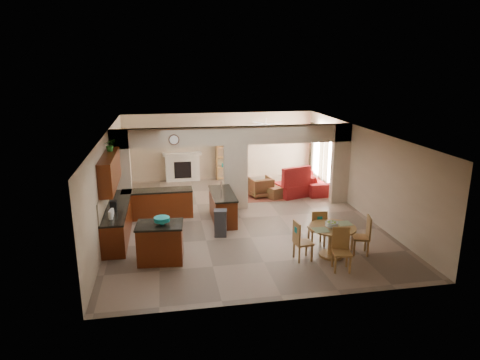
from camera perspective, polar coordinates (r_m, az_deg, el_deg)
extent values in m
plane|color=#7B6755|center=(13.73, 0.12, -5.09)|extent=(10.00, 10.00, 0.00)
plane|color=white|center=(13.02, 0.13, 6.54)|extent=(10.00, 10.00, 0.00)
plane|color=tan|center=(18.13, -2.71, 4.54)|extent=(8.00, 0.00, 8.00)
plane|color=tan|center=(8.69, 6.09, -7.75)|extent=(8.00, 0.00, 8.00)
plane|color=tan|center=(13.21, -17.20, -0.24)|extent=(0.00, 10.00, 10.00)
plane|color=tan|center=(14.54, 15.83, 1.26)|extent=(0.00, 10.00, 10.00)
cube|color=tan|center=(14.14, -15.54, 0.89)|extent=(0.60, 0.25, 2.80)
cube|color=tan|center=(14.33, -0.59, 0.42)|extent=(0.80, 0.25, 2.20)
cube|color=tan|center=(15.30, 13.21, 2.12)|extent=(0.60, 0.25, 2.80)
cube|color=tan|center=(14.04, -0.61, 5.95)|extent=(8.00, 0.25, 0.60)
cube|color=#471B08|center=(12.71, -15.92, -5.35)|extent=(0.60, 3.20, 0.86)
cube|color=black|center=(12.56, -16.07, -3.40)|extent=(0.62, 3.22, 0.05)
cube|color=tan|center=(12.50, -17.45, -2.09)|extent=(0.02, 3.20, 0.55)
cube|color=#471B08|center=(13.93, -10.90, -3.19)|extent=(2.20, 0.60, 0.86)
cube|color=black|center=(13.80, -11.00, -1.40)|extent=(2.22, 0.62, 0.05)
cube|color=#471B08|center=(12.29, -16.98, 1.15)|extent=(0.35, 2.40, 0.90)
cube|color=#471B08|center=(13.40, -2.33, -3.66)|extent=(0.65, 1.80, 0.86)
cube|color=black|center=(13.26, -2.35, -1.81)|extent=(0.70, 1.85, 0.05)
cube|color=silver|center=(12.61, -1.79, -4.95)|extent=(0.58, 0.04, 0.70)
cylinder|color=#482618|center=(13.71, -8.80, 5.33)|extent=(0.34, 0.03, 0.34)
cube|color=brown|center=(15.91, 3.03, -2.19)|extent=(1.60, 1.30, 0.01)
cube|color=beige|center=(18.02, -7.66, 1.59)|extent=(1.40, 0.28, 1.10)
cube|color=black|center=(17.89, -7.64, 1.33)|extent=(0.70, 0.04, 0.70)
cube|color=beige|center=(17.87, -7.73, 3.44)|extent=(1.60, 0.35, 0.10)
cube|color=#A06F37|center=(18.10, -1.52, 2.93)|extent=(1.00, 0.32, 1.80)
cube|color=white|center=(16.61, 12.28, 2.50)|extent=(0.02, 0.90, 1.90)
cube|color=white|center=(18.16, 10.26, 3.69)|extent=(0.02, 0.90, 1.90)
cube|color=white|center=(17.41, 11.20, 2.64)|extent=(0.02, 0.70, 2.10)
cube|color=#391717|center=(16.06, 12.95, 2.02)|extent=(0.10, 0.28, 2.30)
cube|color=#391717|center=(17.14, 11.40, 2.94)|extent=(0.10, 0.28, 2.30)
cube|color=#391717|center=(17.60, 10.81, 3.29)|extent=(0.10, 0.28, 2.30)
cube|color=#391717|center=(18.70, 9.52, 4.06)|extent=(0.10, 0.28, 2.30)
cylinder|color=white|center=(16.27, 3.47, 7.43)|extent=(1.00, 1.00, 0.10)
cube|color=#471B08|center=(10.90, -10.56, -8.32)|extent=(1.15, 0.85, 0.94)
cube|color=black|center=(10.71, -10.69, -5.90)|extent=(1.20, 0.91, 0.05)
cylinder|color=teal|center=(10.64, -10.37, -5.36)|extent=(0.38, 0.38, 0.18)
cube|color=#2F2F32|center=(12.24, -2.61, -5.90)|extent=(0.39, 0.34, 0.72)
cylinder|color=#A06F37|center=(11.09, 12.24, -6.20)|extent=(1.18, 1.18, 0.04)
cylinder|color=#A06F37|center=(11.23, 12.13, -8.02)|extent=(0.17, 0.17, 0.77)
cylinder|color=#A06F37|center=(11.38, 12.02, -9.74)|extent=(0.60, 0.60, 0.06)
cylinder|color=#81AD25|center=(10.97, 12.12, -5.85)|extent=(0.32, 0.32, 0.17)
imported|color=maroon|center=(16.96, 9.48, -0.02)|extent=(2.50, 1.08, 0.72)
cube|color=maroon|center=(16.10, 7.04, -1.22)|extent=(1.41, 1.27, 0.47)
imported|color=maroon|center=(15.82, 2.75, -0.91)|extent=(0.92, 0.93, 0.74)
cube|color=maroon|center=(15.74, 4.69, -1.64)|extent=(0.75, 0.75, 0.42)
imported|color=#205316|center=(12.68, -16.94, 4.48)|extent=(0.38, 0.35, 0.36)
cube|color=#A06F37|center=(11.83, 10.20, -6.45)|extent=(0.45, 0.45, 0.05)
cube|color=#A06F37|center=(12.12, 10.70, -7.11)|extent=(0.04, 0.04, 0.44)
cube|color=#A06F37|center=(12.02, 9.14, -7.22)|extent=(0.04, 0.04, 0.44)
cube|color=#A06F37|center=(11.82, 11.18, -7.73)|extent=(0.04, 0.04, 0.44)
cube|color=#A06F37|center=(11.72, 9.58, -7.85)|extent=(0.04, 0.04, 0.44)
cube|color=#A06F37|center=(11.55, 10.54, -5.41)|extent=(0.42, 0.07, 0.55)
cube|color=teal|center=(11.51, 10.59, -5.13)|extent=(0.14, 0.02, 0.14)
cube|color=#A06F37|center=(11.53, 15.76, -7.39)|extent=(0.51, 0.51, 0.05)
cube|color=#A06F37|center=(11.74, 14.70, -8.11)|extent=(0.04, 0.04, 0.44)
cube|color=#A06F37|center=(11.44, 14.99, -8.78)|extent=(0.04, 0.04, 0.44)
cube|color=#A06F37|center=(11.81, 16.34, -8.10)|extent=(0.04, 0.04, 0.44)
cube|color=#A06F37|center=(11.50, 16.67, -8.77)|extent=(0.04, 0.04, 0.44)
cube|color=#A06F37|center=(11.46, 16.80, -6.00)|extent=(0.15, 0.42, 0.55)
cube|color=teal|center=(11.44, 16.95, -5.67)|extent=(0.05, 0.14, 0.14)
cube|color=#A06F37|center=(10.55, 13.41, -9.43)|extent=(0.49, 0.49, 0.05)
cube|color=#A06F37|center=(10.46, 12.60, -10.99)|extent=(0.04, 0.04, 0.44)
cube|color=#A06F37|center=(10.53, 14.45, -10.92)|extent=(0.04, 0.04, 0.44)
cube|color=#A06F37|center=(10.76, 12.24, -10.19)|extent=(0.04, 0.04, 0.44)
cube|color=#A06F37|center=(10.83, 14.03, -10.13)|extent=(0.04, 0.04, 0.44)
cube|color=#A06F37|center=(10.60, 13.29, -7.52)|extent=(0.42, 0.12, 0.55)
cube|color=teal|center=(10.59, 13.29, -7.12)|extent=(0.14, 0.04, 0.14)
cube|color=#A06F37|center=(10.91, 8.42, -8.29)|extent=(0.46, 0.46, 0.05)
cube|color=#A06F37|center=(10.93, 9.56, -9.62)|extent=(0.04, 0.04, 0.44)
cube|color=#A06F37|center=(11.21, 8.82, -8.92)|extent=(0.04, 0.04, 0.44)
cube|color=#A06F37|center=(10.80, 7.90, -9.86)|extent=(0.04, 0.04, 0.44)
cube|color=#A06F37|center=(11.08, 7.20, -9.16)|extent=(0.04, 0.04, 0.44)
cube|color=#A06F37|center=(10.72, 7.54, -6.95)|extent=(0.08, 0.42, 0.55)
cube|color=teal|center=(10.69, 7.43, -6.62)|extent=(0.02, 0.14, 0.14)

